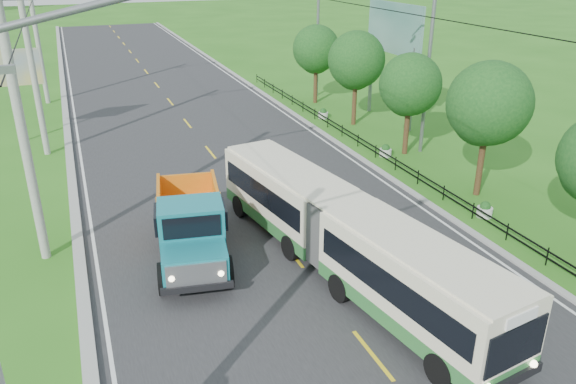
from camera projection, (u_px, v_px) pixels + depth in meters
ground at (373, 355)px, 15.25m from camera, size 240.00×240.00×0.00m
road at (202, 142)px, 32.37m from camera, size 14.00×120.00×0.02m
curb_left at (70, 156)px, 29.94m from camera, size 0.40×120.00×0.15m
curb_right at (315, 128)px, 34.74m from camera, size 0.30×120.00×0.10m
edge_line_left at (81, 155)px, 30.14m from camera, size 0.12×120.00×0.00m
edge_line_right at (308, 129)px, 34.59m from camera, size 0.12×120.00×0.00m
centre_dash at (373, 355)px, 15.25m from camera, size 0.12×2.20×0.00m
railing_right at (376, 152)px, 29.79m from camera, size 0.04×40.00×0.60m
pole_near at (21, 120)px, 18.19m from camera, size 3.51×0.32×10.00m
pole_mid at (32, 59)px, 28.46m from camera, size 3.51×0.32×10.00m
pole_far at (36, 30)px, 38.73m from camera, size 3.51×0.32×10.00m
tree_third at (487, 107)px, 23.94m from camera, size 3.60×3.62×6.00m
tree_fourth at (409, 87)px, 29.24m from camera, size 3.24×3.31×5.40m
tree_fifth at (356, 63)px, 34.27m from camera, size 3.48×3.52×5.80m
tree_back at (316, 51)px, 39.48m from camera, size 3.30×3.36×5.50m
streetlight_mid at (426, 61)px, 28.86m from camera, size 3.02×0.20×9.07m
streetlight_far at (316, 29)px, 40.84m from camera, size 3.02×0.20×9.07m
planter_near at (485, 210)px, 23.15m from camera, size 0.64×0.64×0.67m
planter_mid at (385, 151)px, 30.00m from camera, size 0.64×0.64×0.67m
planter_far at (323, 114)px, 36.85m from camera, size 0.64×0.64×0.67m
billboard_left at (13, 74)px, 31.09m from camera, size 3.00×0.20×5.20m
billboard_right at (394, 36)px, 34.37m from camera, size 0.24×6.00×7.30m
bus at (344, 232)px, 18.51m from camera, size 4.37×13.92×2.66m
dump_truck at (191, 222)px, 19.54m from camera, size 3.19×6.27×2.52m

